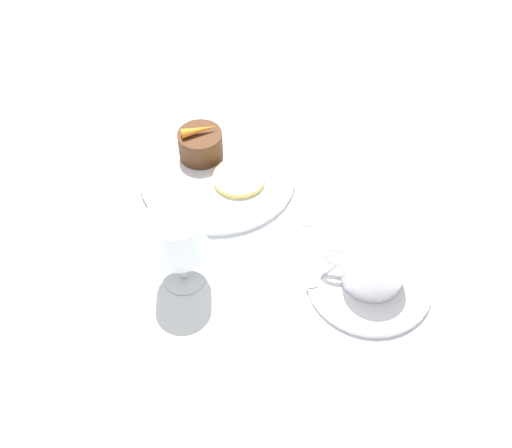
{
  "coord_description": "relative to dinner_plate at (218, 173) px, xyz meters",
  "views": [
    {
      "loc": [
        -0.18,
        0.56,
        0.65
      ],
      "look_at": [
        -0.08,
        0.06,
        0.04
      ],
      "focal_mm": 42.0,
      "sensor_mm": 36.0,
      "label": 1
    }
  ],
  "objects": [
    {
      "name": "pineapple_slice",
      "position": [
        -0.04,
        0.02,
        0.01
      ],
      "size": [
        0.08,
        0.08,
        0.01
      ],
      "color": "#EFE075",
      "rests_on": "dinner_plate"
    },
    {
      "name": "wine_glass",
      "position": [
        -0.01,
        0.19,
        0.08
      ],
      "size": [
        0.07,
        0.07,
        0.12
      ],
      "color": "silver",
      "rests_on": "ground_plane"
    },
    {
      "name": "saucer",
      "position": [
        -0.24,
        0.15,
        -0.0
      ],
      "size": [
        0.16,
        0.16,
        0.01
      ],
      "color": "white",
      "rests_on": "ground_plane"
    },
    {
      "name": "dessert_cake",
      "position": [
        0.03,
        -0.03,
        0.03
      ],
      "size": [
        0.07,
        0.07,
        0.04
      ],
      "color": "#4C2D19",
      "rests_on": "dinner_plate"
    },
    {
      "name": "ground_plane",
      "position": [
        -0.0,
        0.06,
        -0.01
      ],
      "size": [
        3.0,
        3.0,
        0.0
      ],
      "primitive_type": "plane",
      "color": "white"
    },
    {
      "name": "coffee_cup",
      "position": [
        -0.24,
        0.15,
        0.03
      ],
      "size": [
        0.11,
        0.08,
        0.06
      ],
      "color": "white",
      "rests_on": "saucer"
    },
    {
      "name": "carrot_garnish",
      "position": [
        0.03,
        -0.03,
        0.06
      ],
      "size": [
        0.05,
        0.04,
        0.01
      ],
      "color": "orange",
      "rests_on": "dessert_cake"
    },
    {
      "name": "spoon",
      "position": [
        -0.19,
        0.15,
        0.0
      ],
      "size": [
        0.07,
        0.1,
        0.0
      ],
      "color": "silver",
      "rests_on": "saucer"
    },
    {
      "name": "fork",
      "position": [
        -0.16,
        -0.0,
        -0.01
      ],
      "size": [
        0.05,
        0.2,
        0.01
      ],
      "color": "silver",
      "rests_on": "ground_plane"
    },
    {
      "name": "dinner_plate",
      "position": [
        0.0,
        0.0,
        0.0
      ],
      "size": [
        0.24,
        0.24,
        0.01
      ],
      "color": "white",
      "rests_on": "ground_plane"
    }
  ]
}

